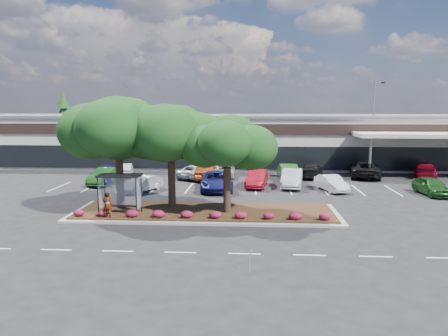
# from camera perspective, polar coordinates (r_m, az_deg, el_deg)

# --- Properties ---
(ground) EXTENTS (160.00, 160.00, 0.00)m
(ground) POSITION_cam_1_polar(r_m,az_deg,el_deg) (25.90, 1.05, -8.23)
(ground) COLOR black
(ground) RESTS_ON ground
(retail_store) EXTENTS (80.40, 25.20, 6.25)m
(retail_store) POSITION_cam_1_polar(r_m,az_deg,el_deg) (58.91, 2.63, 3.94)
(retail_store) COLOR beige
(retail_store) RESTS_ON ground
(landscape_island) EXTENTS (18.00, 6.00, 0.26)m
(landscape_island) POSITION_cam_1_polar(r_m,az_deg,el_deg) (29.87, -2.45, -5.80)
(landscape_island) COLOR gray
(landscape_island) RESTS_ON ground
(lane_markings) EXTENTS (33.12, 20.06, 0.01)m
(lane_markings) POSITION_cam_1_polar(r_m,az_deg,el_deg) (36.03, 1.58, -3.62)
(lane_markings) COLOR silver
(lane_markings) RESTS_ON ground
(shrub_row) EXTENTS (17.00, 0.80, 0.50)m
(shrub_row) POSITION_cam_1_polar(r_m,az_deg,el_deg) (27.75, -2.92, -6.05)
(shrub_row) COLOR maroon
(shrub_row) RESTS_ON landscape_island
(bus_shelter) EXTENTS (2.75, 1.55, 2.59)m
(bus_shelter) POSITION_cam_1_polar(r_m,az_deg,el_deg) (29.52, -13.38, -1.85)
(bus_shelter) COLOR black
(bus_shelter) RESTS_ON landscape_island
(island_tree_west) EXTENTS (7.20, 7.20, 7.89)m
(island_tree_west) POSITION_cam_1_polar(r_m,az_deg,el_deg) (30.89, -13.54, 2.12)
(island_tree_west) COLOR #123611
(island_tree_west) RESTS_ON landscape_island
(island_tree_mid) EXTENTS (6.60, 6.60, 7.32)m
(island_tree_mid) POSITION_cam_1_polar(r_m,az_deg,el_deg) (30.75, -6.90, 1.72)
(island_tree_mid) COLOR #123611
(island_tree_mid) RESTS_ON landscape_island
(island_tree_east) EXTENTS (5.80, 5.80, 6.50)m
(island_tree_east) POSITION_cam_1_polar(r_m,az_deg,el_deg) (28.84, 0.41, 0.56)
(island_tree_east) COLOR #123611
(island_tree_east) RESTS_ON landscape_island
(conifer_north_west) EXTENTS (4.40, 4.40, 10.00)m
(conifer_north_west) POSITION_cam_1_polar(r_m,az_deg,el_deg) (77.42, -20.15, 5.77)
(conifer_north_west) COLOR #123611
(conifer_north_west) RESTS_ON ground
(person_waiting) EXTENTS (0.60, 0.39, 1.62)m
(person_waiting) POSITION_cam_1_polar(r_m,az_deg,el_deg) (28.74, -14.98, -4.68)
(person_waiting) COLOR #594C47
(person_waiting) RESTS_ON landscape_island
(light_pole) EXTENTS (1.43, 0.62, 10.32)m
(light_pole) POSITION_cam_1_polar(r_m,az_deg,el_deg) (54.87, 18.94, 4.73)
(light_pole) COLOR gray
(light_pole) RESTS_ON ground
(survey_stake) EXTENTS (0.07, 0.14, 1.03)m
(survey_stake) POSITION_cam_1_polar(r_m,az_deg,el_deg) (19.50, 3.50, -11.67)
(survey_stake) COLOR tan
(survey_stake) RESTS_ON ground
(car_0) EXTENTS (2.24, 4.95, 1.58)m
(car_0) POSITION_cam_1_polar(r_m,az_deg,el_deg) (42.67, -15.23, -1.03)
(car_0) COLOR #174714
(car_0) RESTS_ON ground
(car_1) EXTENTS (2.49, 5.43, 1.54)m
(car_1) POSITION_cam_1_polar(r_m,az_deg,el_deg) (43.14, -15.43, -0.97)
(car_1) COLOR navy
(car_1) RESTS_ON ground
(car_2) EXTENTS (3.00, 4.41, 1.38)m
(car_2) POSITION_cam_1_polar(r_m,az_deg,el_deg) (38.38, -10.55, -2.01)
(car_2) COLOR #9DA0A9
(car_2) RESTS_ON ground
(car_3) EXTENTS (3.28, 6.19, 1.66)m
(car_3) POSITION_cam_1_polar(r_m,az_deg,el_deg) (38.25, -0.99, -1.69)
(car_3) COLOR navy
(car_3) RESTS_ON ground
(car_4) EXTENTS (2.24, 4.91, 1.56)m
(car_4) POSITION_cam_1_polar(r_m,az_deg,el_deg) (39.96, 4.31, -1.37)
(car_4) COLOR maroon
(car_4) RESTS_ON ground
(car_5) EXTENTS (2.45, 5.26, 1.67)m
(car_5) POSITION_cam_1_polar(r_m,az_deg,el_deg) (40.14, 8.87, -1.33)
(car_5) COLOR #A9ABB4
(car_5) RESTS_ON ground
(car_6) EXTENTS (2.57, 4.44, 1.38)m
(car_6) POSITION_cam_1_polar(r_m,az_deg,el_deg) (39.06, 13.85, -1.93)
(car_6) COLOR silver
(car_6) RESTS_ON ground
(car_7) EXTENTS (2.17, 4.51, 1.49)m
(car_7) POSITION_cam_1_polar(r_m,az_deg,el_deg) (40.08, 25.50, -2.15)
(car_7) COLOR #1E4D1A
(car_7) RESTS_ON ground
(car_9) EXTENTS (2.31, 4.40, 1.38)m
(car_9) POSITION_cam_1_polar(r_m,az_deg,el_deg) (47.19, -12.79, -0.24)
(car_9) COLOR silver
(car_9) RESTS_ON ground
(car_10) EXTENTS (3.97, 5.46, 1.38)m
(car_10) POSITION_cam_1_polar(r_m,az_deg,el_deg) (44.84, -3.65, -0.47)
(car_10) COLOR #B4BAC1
(car_10) RESTS_ON ground
(car_11) EXTENTS (2.31, 4.92, 1.36)m
(car_11) POSITION_cam_1_polar(r_m,az_deg,el_deg) (45.63, -0.06, -0.32)
(car_11) COLOR #B3B3B3
(car_11) RESTS_ON ground
(car_12) EXTENTS (2.05, 4.79, 1.54)m
(car_12) POSITION_cam_1_polar(r_m,az_deg,el_deg) (43.77, -2.15, -0.56)
(car_12) COLOR maroon
(car_12) RESTS_ON ground
(car_13) EXTENTS (3.03, 5.32, 1.45)m
(car_13) POSITION_cam_1_polar(r_m,az_deg,el_deg) (46.08, 11.42, -0.34)
(car_13) COLOR black
(car_13) RESTS_ON ground
(car_14) EXTENTS (1.93, 4.96, 1.61)m
(car_14) POSITION_cam_1_polar(r_m,az_deg,el_deg) (44.62, 8.27, -0.43)
(car_14) COLOR #205418
(car_14) RESTS_ON ground
(car_15) EXTENTS (4.00, 6.61, 1.72)m
(car_15) POSITION_cam_1_polar(r_m,az_deg,el_deg) (47.55, 17.92, -0.16)
(car_15) COLOR black
(car_15) RESTS_ON ground
(car_17) EXTENTS (3.82, 5.80, 1.56)m
(car_17) POSITION_cam_1_polar(r_m,az_deg,el_deg) (50.17, 24.77, -0.19)
(car_17) COLOR maroon
(car_17) RESTS_ON ground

